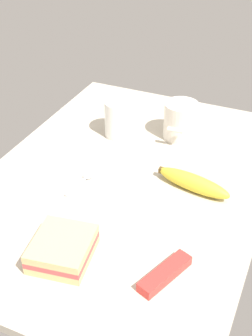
# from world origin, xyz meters

# --- Properties ---
(tabletop) EXTENTS (0.90, 0.64, 0.02)m
(tabletop) POSITION_xyz_m (0.00, 0.00, 0.01)
(tabletop) COLOR #BCB29E
(tabletop) RESTS_ON ground
(coffee_mug_black) EXTENTS (0.10, 0.09, 0.10)m
(coffee_mug_black) POSITION_xyz_m (0.18, 0.10, 0.07)
(coffee_mug_black) COLOR white
(coffee_mug_black) RESTS_ON tabletop
(coffee_mug_milky) EXTENTS (0.11, 0.09, 0.10)m
(coffee_mug_milky) POSITION_xyz_m (0.23, -0.05, 0.07)
(coffee_mug_milky) COLOR silver
(coffee_mug_milky) RESTS_ON tabletop
(sandwich_main) EXTENTS (0.13, 0.12, 0.04)m
(sandwich_main) POSITION_xyz_m (-0.28, 0.01, 0.04)
(sandwich_main) COLOR #DBB77A
(sandwich_main) RESTS_ON tabletop
(banana) EXTENTS (0.07, 0.18, 0.04)m
(banana) POSITION_xyz_m (0.02, -0.16, 0.04)
(banana) COLOR yellow
(banana) RESTS_ON tabletop
(spoon) EXTENTS (0.11, 0.03, 0.01)m
(spoon) POSITION_xyz_m (-0.05, 0.09, 0.02)
(spoon) COLOR silver
(spoon) RESTS_ON tabletop
(snack_bar) EXTENTS (0.12, 0.07, 0.02)m
(snack_bar) POSITION_xyz_m (-0.25, -0.19, 0.03)
(snack_bar) COLOR red
(snack_bar) RESTS_ON tabletop
(paper_napkin) EXTENTS (0.18, 0.18, 0.00)m
(paper_napkin) POSITION_xyz_m (-0.19, 0.18, 0.02)
(paper_napkin) COLOR white
(paper_napkin) RESTS_ON tabletop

